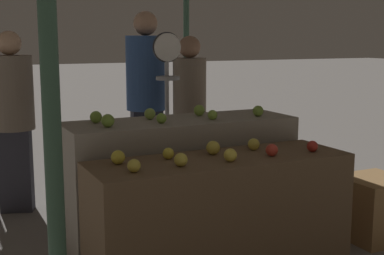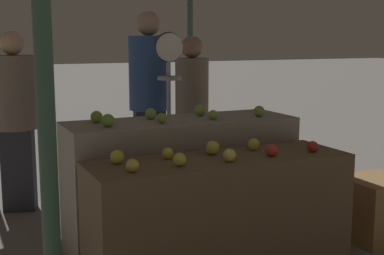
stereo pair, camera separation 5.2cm
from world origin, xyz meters
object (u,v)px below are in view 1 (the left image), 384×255
object	(u,v)px
produce_scale	(167,85)
person_customer_right	(13,110)
wooden_crate_side	(374,208)
person_customer_left	(146,90)
person_vendor_at_scale	(190,106)

from	to	relation	value
produce_scale	person_customer_right	size ratio (longest dim) A/B	0.99
wooden_crate_side	produce_scale	bearing A→B (deg)	135.22
person_customer_left	person_customer_right	bearing A→B (deg)	12.32
produce_scale	wooden_crate_side	xyz separation A→B (m)	(1.21, -1.20, -0.90)
produce_scale	person_customer_left	world-z (taller)	person_customer_left
wooden_crate_side	person_customer_left	bearing A→B (deg)	119.23
produce_scale	person_customer_left	distance (m)	0.79
produce_scale	person_vendor_at_scale	distance (m)	0.56
produce_scale	wooden_crate_side	bearing A→B (deg)	-44.78
person_customer_left	wooden_crate_side	xyz separation A→B (m)	(1.11, -1.98, -0.79)
produce_scale	person_vendor_at_scale	size ratio (longest dim) A/B	1.02
produce_scale	person_vendor_at_scale	world-z (taller)	produce_scale
produce_scale	person_customer_right	bearing A→B (deg)	149.91
person_vendor_at_scale	person_customer_left	bearing A→B (deg)	-59.42
person_customer_right	person_vendor_at_scale	bearing A→B (deg)	-173.62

